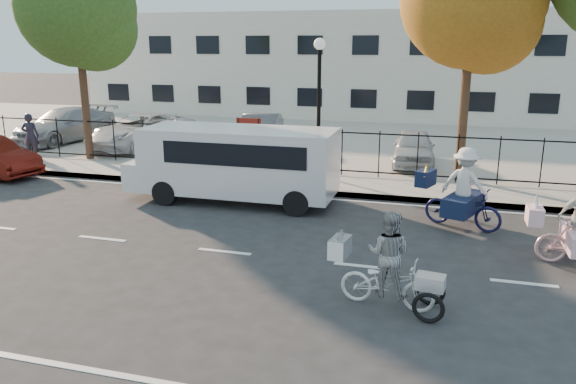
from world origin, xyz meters
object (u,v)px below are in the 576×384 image
(lamppost, at_px, (319,83))
(lot_car_d, at_px, (414,147))
(lot_car_c, at_px, (260,132))
(zebra_trike, at_px, (388,270))
(bull_bike, at_px, (462,196))
(lot_car_b, at_px, (142,131))
(pedestrian, at_px, (30,136))
(lot_car_a, at_px, (66,125))
(white_van, at_px, (236,162))

(lamppost, xyz_separation_m, lot_car_d, (2.84, 2.72, -2.36))
(lot_car_c, bearing_deg, zebra_trike, -71.95)
(lamppost, height_order, bull_bike, lamppost)
(lot_car_b, xyz_separation_m, lot_car_d, (10.93, -0.32, -0.09))
(pedestrian, relative_size, lot_car_a, 0.34)
(pedestrian, xyz_separation_m, lot_car_a, (-1.10, 3.49, -0.12))
(pedestrian, distance_m, lot_car_a, 3.66)
(lot_car_c, bearing_deg, lot_car_d, -22.43)
(bull_bike, distance_m, lot_car_b, 14.19)
(white_van, xyz_separation_m, lot_car_b, (-6.42, 6.05, -0.30))
(lot_car_a, height_order, lot_car_c, lot_car_a)
(pedestrian, xyz_separation_m, lot_car_d, (13.82, 2.72, -0.23))
(pedestrian, height_order, lot_car_a, pedestrian)
(bull_bike, height_order, lot_car_d, bull_bike)
(bull_bike, xyz_separation_m, lot_car_b, (-12.48, 6.74, 0.06))
(lot_car_d, bearing_deg, lot_car_b, 174.60)
(pedestrian, height_order, lot_car_b, pedestrian)
(zebra_trike, xyz_separation_m, bull_bike, (1.26, 4.74, 0.13))
(lamppost, distance_m, bull_bike, 6.19)
(white_van, bearing_deg, lamppost, 60.64)
(zebra_trike, bearing_deg, lot_car_b, 51.81)
(lamppost, xyz_separation_m, bull_bike, (4.39, -3.69, -2.33))
(lamppost, height_order, zebra_trike, lamppost)
(pedestrian, bearing_deg, bull_bike, 146.14)
(white_van, height_order, lot_car_a, white_van)
(bull_bike, bearing_deg, lot_car_d, 34.26)
(lot_car_b, bearing_deg, lot_car_d, 11.22)
(zebra_trike, relative_size, pedestrian, 1.19)
(white_van, distance_m, lot_car_a, 12.27)
(zebra_trike, xyz_separation_m, white_van, (-4.80, 5.43, 0.49))
(zebra_trike, bearing_deg, lot_car_d, 8.96)
(bull_bike, distance_m, lot_car_d, 6.60)
(zebra_trike, distance_m, bull_bike, 4.91)
(zebra_trike, height_order, lot_car_b, zebra_trike)
(lamppost, distance_m, lot_car_b, 8.94)
(lot_car_c, bearing_deg, lamppost, -60.32)
(lamppost, xyz_separation_m, pedestrian, (-10.98, 0.00, -2.13))
(lot_car_a, xyz_separation_m, lot_car_b, (3.99, -0.44, -0.02))
(lot_car_a, bearing_deg, lamppost, -6.63)
(white_van, height_order, lot_car_d, white_van)
(pedestrian, bearing_deg, lot_car_c, -171.57)
(bull_bike, bearing_deg, lot_car_a, 87.10)
(bull_bike, distance_m, lot_car_c, 11.06)
(pedestrian, xyz_separation_m, lot_car_b, (2.89, 3.05, -0.14))
(lot_car_a, bearing_deg, lot_car_c, 14.03)
(lot_car_a, relative_size, lot_car_c, 1.19)
(lot_car_c, distance_m, lot_car_d, 6.38)
(lamppost, bearing_deg, pedestrian, 180.00)
(white_van, relative_size, pedestrian, 3.49)
(bull_bike, height_order, white_van, white_van)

